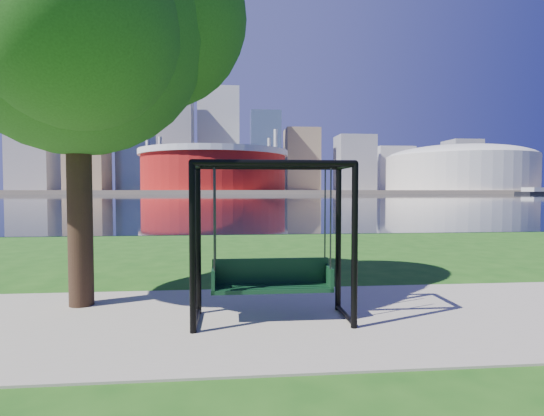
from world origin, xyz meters
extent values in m
plane|color=#1E5114|center=(0.00, 0.00, 0.00)|extent=(900.00, 900.00, 0.00)
cube|color=#9E937F|center=(0.00, -0.50, 0.01)|extent=(120.00, 4.00, 0.03)
cube|color=black|center=(0.00, 102.00, 0.01)|extent=(900.00, 180.00, 0.02)
cube|color=#937F60|center=(0.00, 306.00, 1.00)|extent=(900.00, 228.00, 2.00)
cylinder|color=maroon|center=(-10.00, 235.00, 13.00)|extent=(80.00, 80.00, 22.00)
cylinder|color=silver|center=(-10.00, 235.00, 22.50)|extent=(83.00, 83.00, 3.00)
cylinder|color=silver|center=(22.91, 254.00, 18.00)|extent=(2.00, 2.00, 32.00)
cylinder|color=silver|center=(-42.91, 254.00, 18.00)|extent=(2.00, 2.00, 32.00)
cylinder|color=silver|center=(-42.91, 216.00, 18.00)|extent=(2.00, 2.00, 32.00)
cylinder|color=silver|center=(22.91, 216.00, 18.00)|extent=(2.00, 2.00, 32.00)
cylinder|color=beige|center=(135.00, 235.00, 12.00)|extent=(84.00, 84.00, 20.00)
ellipsoid|color=beige|center=(135.00, 235.00, 21.00)|extent=(84.00, 84.00, 15.12)
cube|color=gray|center=(-140.00, 310.00, 33.00)|extent=(28.00, 28.00, 62.00)
cube|color=#998466|center=(-100.00, 300.00, 46.00)|extent=(26.00, 26.00, 88.00)
cube|color=slate|center=(-70.00, 325.00, 49.50)|extent=(30.00, 24.00, 95.00)
cube|color=gray|center=(-40.00, 305.00, 38.00)|extent=(24.00, 24.00, 72.00)
cube|color=silver|center=(-10.00, 335.00, 42.00)|extent=(32.00, 28.00, 80.00)
cube|color=slate|center=(25.00, 310.00, 31.00)|extent=(22.00, 22.00, 58.00)
cube|color=#998466|center=(55.00, 325.00, 26.00)|extent=(26.00, 26.00, 48.00)
cube|color=gray|center=(95.00, 315.00, 23.00)|extent=(28.00, 24.00, 42.00)
cube|color=silver|center=(135.00, 340.00, 20.00)|extent=(30.00, 26.00, 36.00)
cube|color=gray|center=(185.00, 320.00, 22.00)|extent=(24.00, 24.00, 40.00)
cube|color=#998466|center=(225.00, 335.00, 18.00)|extent=(26.00, 26.00, 32.00)
sphere|color=#998466|center=(-100.00, 300.00, 93.50)|extent=(10.00, 10.00, 10.00)
cylinder|color=black|center=(-0.98, -1.06, 1.19)|extent=(0.09, 0.09, 2.39)
cylinder|color=black|center=(1.30, -1.07, 1.19)|extent=(0.09, 0.09, 2.39)
cylinder|color=black|center=(-0.98, -0.13, 1.19)|extent=(0.09, 0.09, 2.39)
cylinder|color=black|center=(1.30, -0.14, 1.19)|extent=(0.09, 0.09, 2.39)
cylinder|color=black|center=(0.16, -1.07, 2.39)|extent=(2.28, 0.10, 0.09)
cylinder|color=black|center=(0.16, -0.13, 2.39)|extent=(2.28, 0.10, 0.09)
cylinder|color=black|center=(-0.98, -0.60, 2.39)|extent=(0.10, 0.93, 0.09)
cylinder|color=black|center=(-0.98, -0.60, 0.08)|extent=(0.08, 0.93, 0.07)
cylinder|color=black|center=(1.30, -0.60, 2.39)|extent=(0.10, 0.93, 0.09)
cylinder|color=black|center=(1.30, -0.60, 0.08)|extent=(0.08, 0.93, 0.07)
cube|color=black|center=(0.16, -0.60, 0.52)|extent=(1.82, 0.47, 0.06)
cube|color=black|center=(0.16, -0.40, 0.75)|extent=(1.82, 0.06, 0.39)
cube|color=black|center=(-0.72, -0.60, 0.66)|extent=(0.05, 0.47, 0.35)
cube|color=black|center=(1.04, -0.60, 0.66)|extent=(0.05, 0.47, 0.35)
cylinder|color=#303034|center=(-0.70, -0.79, 1.58)|extent=(0.02, 0.02, 1.50)
cylinder|color=#303034|center=(1.01, -0.79, 1.58)|extent=(0.02, 0.02, 1.50)
cylinder|color=#303034|center=(-0.70, -0.41, 1.58)|extent=(0.02, 0.02, 1.50)
cylinder|color=#303034|center=(1.02, -0.41, 1.58)|extent=(0.02, 0.02, 1.50)
cylinder|color=black|center=(-3.02, 0.56, 2.04)|extent=(0.41, 0.41, 4.08)
sphere|color=#224F17|center=(-3.02, 0.56, 4.82)|extent=(4.45, 4.45, 4.45)
sphere|color=#224F17|center=(-1.82, 1.11, 5.19)|extent=(3.34, 3.34, 3.34)
sphere|color=#224F17|center=(-2.65, -0.46, 4.36)|extent=(2.97, 2.97, 2.97)
sphere|color=#224F17|center=(-3.58, 1.67, 5.56)|extent=(3.15, 3.15, 3.15)
camera|label=1|loc=(-0.45, -6.94, 2.01)|focal=28.00mm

